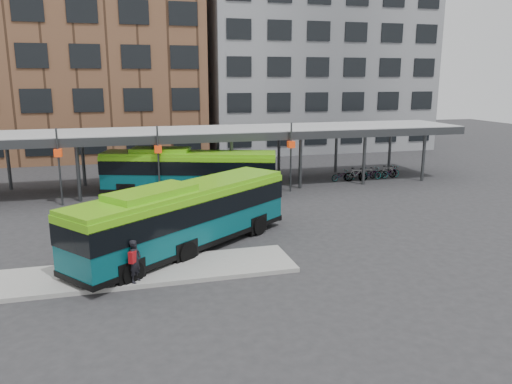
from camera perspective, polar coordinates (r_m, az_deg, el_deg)
ground at (r=24.39m, az=-1.97°, el=-5.65°), size 120.00×120.00×0.00m
boarding_island at (r=20.97m, az=-14.98°, el=-9.02°), size 14.00×3.00×0.18m
canopy at (r=35.97m, az=-6.86°, el=6.68°), size 40.00×6.53×4.80m
building_brick at (r=54.81m, az=-20.95°, el=15.50°), size 26.00×14.00×22.00m
building_grey at (r=58.55m, az=6.30°, el=15.05°), size 24.00×14.00×20.00m
bus_front at (r=22.84m, az=-8.12°, el=-2.65°), size 10.86×9.11×3.24m
bus_rear at (r=33.88m, az=-7.70°, el=2.43°), size 11.77×5.94×3.19m
pedestrian at (r=19.53m, az=-13.66°, el=-7.65°), size 0.66×0.73×1.67m
bike_rack at (r=39.86m, az=12.70°, el=2.08°), size 6.13×1.53×1.06m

